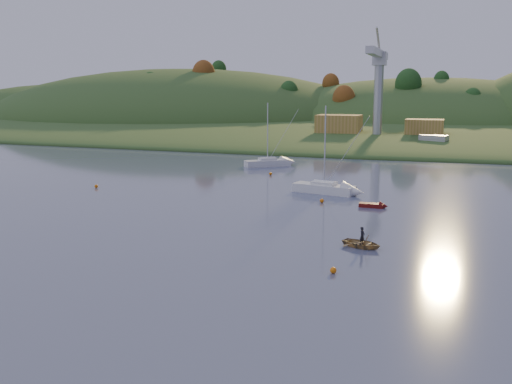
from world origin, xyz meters
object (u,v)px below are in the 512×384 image
(sailboat_near, at_px, (268,162))
(canoe, at_px, (362,243))
(sailboat_far, at_px, (324,188))
(red_tender, at_px, (377,206))

(sailboat_near, xyz_separation_m, canoe, (24.11, -48.15, -0.37))
(sailboat_near, distance_m, canoe, 53.85)
(sailboat_far, relative_size, red_tender, 3.45)
(canoe, relative_size, red_tender, 1.06)
(sailboat_far, relative_size, canoe, 3.26)
(sailboat_near, xyz_separation_m, sailboat_far, (15.30, -23.01, 0.01))
(sailboat_near, bearing_deg, red_tender, -89.74)
(sailboat_far, distance_m, canoe, 26.64)
(canoe, bearing_deg, red_tender, 23.32)
(canoe, height_order, red_tender, red_tender)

